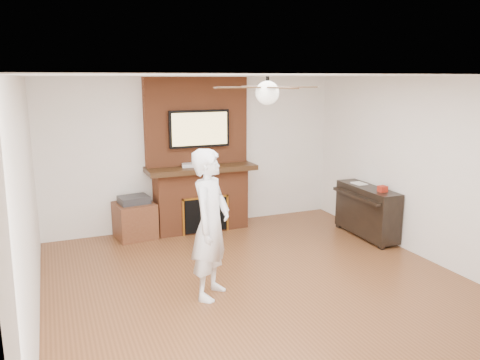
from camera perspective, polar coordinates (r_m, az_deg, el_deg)
name	(u,v)px	position (r m, az deg, el deg)	size (l,w,h in m)	color
room_shell	(266,188)	(5.35, 3.21, -0.95)	(5.36, 5.86, 2.86)	brown
fireplace	(199,170)	(7.73, -4.99, 1.23)	(1.78, 0.64, 2.50)	brown
tv	(199,129)	(7.59, -4.98, 6.25)	(1.00, 0.08, 0.60)	black
ceiling_fan	(267,92)	(5.21, 3.36, 10.69)	(1.21, 1.21, 0.31)	black
person	(211,224)	(5.31, -3.59, -5.41)	(0.63, 0.42, 1.72)	white
side_table	(135,218)	(7.59, -12.70, -4.60)	(0.65, 0.65, 0.67)	#522917
piano	(367,210)	(7.67, 15.18, -3.58)	(0.49, 1.25, 0.90)	black
cable_box	(193,165)	(7.58, -5.72, 1.84)	(0.36, 0.21, 0.05)	silver
candle_orange	(199,229)	(7.72, -5.00, -6.03)	(0.07, 0.07, 0.11)	orange
candle_green	(201,229)	(7.79, -4.76, -5.91)	(0.08, 0.08, 0.09)	#3A8E38
candle_cream	(206,229)	(7.74, -4.19, -5.93)	(0.09, 0.09, 0.11)	beige
candle_blue	(214,227)	(7.84, -3.22, -5.79)	(0.06, 0.06, 0.08)	#304792
candle_orange_extra	(212,228)	(7.78, -3.46, -5.85)	(0.07, 0.07, 0.11)	#8CE41A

